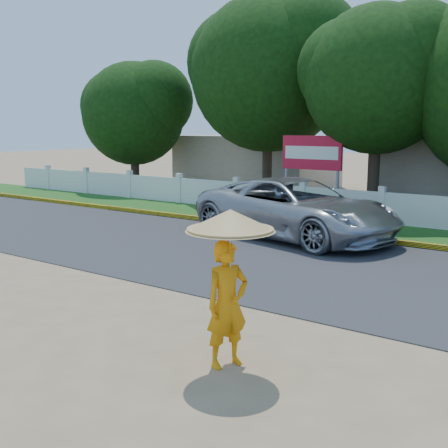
# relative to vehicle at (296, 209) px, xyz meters

# --- Properties ---
(ground) EXTENTS (120.00, 120.00, 0.00)m
(ground) POSITION_rel_vehicle_xyz_m (1.20, -7.32, -0.89)
(ground) COLOR #9E8460
(ground) RESTS_ON ground
(road) EXTENTS (60.00, 7.00, 0.02)m
(road) POSITION_rel_vehicle_xyz_m (1.20, -2.82, -0.88)
(road) COLOR #38383A
(road) RESTS_ON ground
(grass_verge) EXTENTS (60.00, 3.50, 0.03)m
(grass_verge) POSITION_rel_vehicle_xyz_m (1.20, 2.43, -0.88)
(grass_verge) COLOR #2D601E
(grass_verge) RESTS_ON ground
(curb) EXTENTS (40.00, 0.18, 0.16)m
(curb) POSITION_rel_vehicle_xyz_m (1.20, 0.73, -0.81)
(curb) COLOR yellow
(curb) RESTS_ON ground
(fence) EXTENTS (40.00, 0.10, 1.10)m
(fence) POSITION_rel_vehicle_xyz_m (1.20, 3.88, -0.34)
(fence) COLOR silver
(fence) RESTS_ON ground
(building_far) EXTENTS (8.00, 5.00, 2.80)m
(building_far) POSITION_rel_vehicle_xyz_m (-8.80, 11.68, 0.51)
(building_far) COLOR #B7AD99
(building_far) RESTS_ON ground
(vehicle) EXTENTS (6.89, 4.23, 1.78)m
(vehicle) POSITION_rel_vehicle_xyz_m (0.00, 0.00, 0.00)
(vehicle) COLOR #A6A8AE
(vehicle) RESTS_ON ground
(monk_with_parasol) EXTENTS (1.22, 1.22, 2.21)m
(monk_with_parasol) POSITION_rel_vehicle_xyz_m (3.63, -8.59, 0.55)
(monk_with_parasol) COLOR orange
(monk_with_parasol) RESTS_ON ground
(billboard) EXTENTS (2.50, 0.13, 2.95)m
(billboard) POSITION_rel_vehicle_xyz_m (-2.04, 4.98, 1.25)
(billboard) COLOR gray
(billboard) RESTS_ON ground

